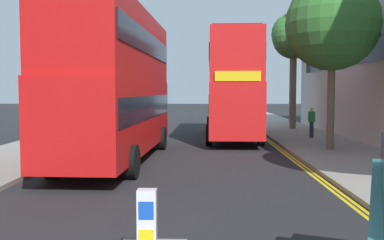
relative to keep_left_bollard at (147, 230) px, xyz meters
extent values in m
cube|color=gray|center=(6.50, 11.48, -0.54)|extent=(4.00, 80.00, 0.14)
cube|color=gray|center=(-6.50, 11.48, -0.54)|extent=(4.00, 80.00, 0.14)
cube|color=yellow|center=(4.40, 9.48, -0.60)|extent=(0.10, 56.00, 0.01)
cube|color=yellow|center=(4.24, 9.48, -0.60)|extent=(0.10, 56.00, 0.01)
cube|color=white|center=(0.00, 0.00, 0.13)|extent=(0.28, 0.20, 0.95)
cube|color=blue|center=(0.00, -0.10, 0.32)|extent=(0.22, 0.01, 0.26)
cube|color=yellow|center=(0.00, -0.10, -0.06)|extent=(0.22, 0.01, 0.20)
cube|color=red|center=(-2.41, 10.15, 1.13)|extent=(2.94, 10.89, 2.60)
cube|color=red|center=(-2.41, 10.15, 3.68)|extent=(2.88, 10.68, 2.50)
cube|color=black|center=(-2.41, 10.15, 1.43)|extent=(2.96, 10.46, 0.84)
cube|color=black|center=(-2.41, 10.15, 3.78)|extent=(2.94, 10.25, 0.80)
cube|color=yellow|center=(-2.19, 15.52, 2.68)|extent=(2.00, 0.14, 0.44)
cube|color=maroon|center=(-2.41, 10.15, 4.98)|extent=(2.65, 9.80, 0.10)
cylinder|color=black|center=(-3.52, 13.55, -0.09)|extent=(0.34, 1.05, 1.04)
cylinder|color=black|center=(-1.02, 13.44, -0.09)|extent=(0.34, 1.05, 1.04)
cylinder|color=black|center=(-3.80, 6.86, -0.09)|extent=(0.34, 1.05, 1.04)
cylinder|color=black|center=(-1.30, 6.75, -0.09)|extent=(0.34, 1.05, 1.04)
cube|color=red|center=(2.42, 18.27, 1.13)|extent=(2.68, 10.84, 2.60)
cube|color=red|center=(2.42, 18.27, 3.68)|extent=(2.63, 10.62, 2.50)
cube|color=black|center=(2.42, 18.27, 1.43)|extent=(2.70, 10.41, 0.84)
cube|color=black|center=(2.42, 18.27, 3.78)|extent=(2.69, 10.19, 0.80)
cube|color=yellow|center=(2.33, 12.89, 2.68)|extent=(2.00, 0.09, 0.44)
cube|color=maroon|center=(2.42, 18.27, 4.98)|extent=(2.41, 9.76, 0.10)
cylinder|color=black|center=(3.61, 14.91, -0.09)|extent=(0.32, 1.04, 1.04)
cylinder|color=black|center=(1.11, 14.95, -0.09)|extent=(0.32, 1.04, 1.04)
cylinder|color=black|center=(3.73, 21.60, -0.09)|extent=(0.32, 1.04, 1.04)
cylinder|color=black|center=(1.23, 21.64, -0.09)|extent=(0.32, 1.04, 1.04)
cylinder|color=#2D2D38|center=(6.65, 17.39, -0.04)|extent=(0.22, 0.22, 0.85)
cube|color=#338C4C|center=(6.65, 17.39, 0.66)|extent=(0.34, 0.22, 0.56)
sphere|color=beige|center=(6.65, 17.39, 1.05)|extent=(0.20, 0.20, 0.20)
cylinder|color=#6B6047|center=(7.83, 28.66, 2.52)|extent=(0.39, 0.39, 5.97)
cylinder|color=#6B6047|center=(8.28, 28.60, 5.82)|extent=(0.25, 0.97, 0.72)
cylinder|color=#6B6047|center=(7.67, 29.05, 5.80)|extent=(0.88, 0.46, 0.69)
cylinder|color=#6B6047|center=(7.61, 28.30, 5.80)|extent=(0.83, 0.59, 0.68)
sphere|color=#33702D|center=(7.83, 28.66, 6.49)|extent=(3.31, 3.31, 3.31)
cylinder|color=#6B6047|center=(6.80, 23.06, 2.12)|extent=(0.41, 0.41, 5.18)
cylinder|color=#6B6047|center=(7.49, 23.19, 5.21)|extent=(0.39, 1.45, 1.07)
cylinder|color=#6B6047|center=(6.85, 23.67, 5.14)|extent=(1.28, 0.23, 0.94)
cylinder|color=#6B6047|center=(6.21, 22.94, 5.13)|extent=(0.37, 1.25, 0.93)
cylinder|color=#6B6047|center=(7.00, 22.39, 5.20)|extent=(1.41, 0.53, 1.05)
sphere|color=#33702D|center=(6.80, 23.06, 5.56)|extent=(2.83, 2.83, 2.83)
cylinder|color=#6B6047|center=(6.28, 12.62, 1.61)|extent=(0.31, 0.31, 4.15)
cylinder|color=#6B6047|center=(6.89, 12.74, 4.11)|extent=(0.37, 1.28, 0.95)
cylinder|color=#6B6047|center=(6.11, 13.24, 4.13)|extent=(1.31, 0.47, 0.98)
cylinder|color=#6B6047|center=(5.92, 12.05, 4.15)|extent=(1.25, 0.84, 1.03)
sphere|color=#33702D|center=(6.28, 12.62, 4.87)|extent=(3.96, 3.96, 3.96)
cube|color=black|center=(8.48, 14.33, 3.87)|extent=(0.04, 24.64, 1.00)
camera|label=1|loc=(0.81, -6.31, 2.03)|focal=41.23mm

